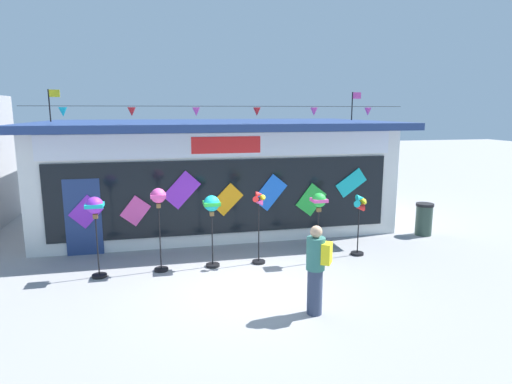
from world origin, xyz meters
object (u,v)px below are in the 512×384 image
wind_spinner_left (159,205)px  kite_shop_building (213,171)px  wind_spinner_far_right (360,214)px  wind_spinner_center_left (212,210)px  person_near_camera (316,268)px  trash_bin (424,219)px  wind_spinner_right (319,207)px  wind_spinner_far_left (95,213)px  wind_spinner_center_right (259,219)px

wind_spinner_left → kite_shop_building: bearing=67.6°
wind_spinner_left → wind_spinner_far_right: (5.00, 0.03, -0.47)m
wind_spinner_left → wind_spinner_center_left: wind_spinner_left is taller
kite_shop_building → person_near_camera: bearing=-82.7°
trash_bin → wind_spinner_right: bearing=-158.1°
wind_spinner_far_left → wind_spinner_center_right: size_ratio=1.02×
person_near_camera → kite_shop_building: bearing=-139.2°
kite_shop_building → wind_spinner_right: kite_shop_building is taller
wind_spinner_far_left → wind_spinner_right: size_ratio=1.05×
person_near_camera → wind_spinner_right: bearing=-168.0°
kite_shop_building → person_near_camera: (0.93, -7.30, -0.81)m
wind_spinner_right → trash_bin: (3.98, 1.60, -0.90)m
wind_spinner_center_left → wind_spinner_center_right: bearing=-2.0°
wind_spinner_far_right → wind_spinner_center_right: bearing=-178.9°
wind_spinner_far_left → wind_spinner_far_right: 6.38m
kite_shop_building → wind_spinner_right: bearing=-67.5°
wind_spinner_left → trash_bin: wind_spinner_left is taller
person_near_camera → trash_bin: bearing=163.5°
wind_spinner_right → person_near_camera: (-1.02, -2.59, -0.51)m
kite_shop_building → trash_bin: 6.80m
wind_spinner_right → wind_spinner_center_left: bearing=173.4°
wind_spinner_center_right → person_near_camera: size_ratio=1.08×
wind_spinner_center_left → trash_bin: (6.54, 1.30, -0.91)m
trash_bin → wind_spinner_far_right: bearing=-154.8°
wind_spinner_center_left → person_near_camera: 3.31m
wind_spinner_center_left → person_near_camera: bearing=-62.0°
wind_spinner_left → person_near_camera: wind_spinner_left is taller
wind_spinner_left → wind_spinner_far_right: wind_spinner_left is taller
kite_shop_building → wind_spinner_center_right: (0.53, -4.45, -0.58)m
wind_spinner_far_left → trash_bin: wind_spinner_far_left is taller
kite_shop_building → wind_spinner_center_left: kite_shop_building is taller
wind_spinner_left → trash_bin: bearing=9.7°
wind_spinner_center_left → person_near_camera: (1.54, -2.89, -0.51)m
person_near_camera → trash_bin: (5.00, 4.19, -0.40)m
kite_shop_building → wind_spinner_center_right: kite_shop_building is taller
trash_bin → wind_spinner_center_right: bearing=-166.0°
wind_spinner_far_left → wind_spinner_right: (5.14, -0.19, -0.10)m
wind_spinner_far_right → trash_bin: wind_spinner_far_right is taller
kite_shop_building → wind_spinner_far_right: 5.46m
wind_spinner_center_left → person_near_camera: size_ratio=1.04×
wind_spinner_center_left → trash_bin: bearing=11.3°
wind_spinner_far_right → person_near_camera: bearing=-127.7°
wind_spinner_far_left → wind_spinner_center_left: size_ratio=1.06×
wind_spinner_center_right → wind_spinner_far_right: bearing=1.1°
person_near_camera → wind_spinner_center_right: bearing=-138.4°
wind_spinner_far_right → trash_bin: size_ratio=1.66×
kite_shop_building → trash_bin: (5.93, -3.10, -1.21)m
wind_spinner_far_right → wind_spinner_far_left: bearing=-179.0°
person_near_camera → trash_bin: 6.53m
wind_spinner_center_right → wind_spinner_far_right: 2.65m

